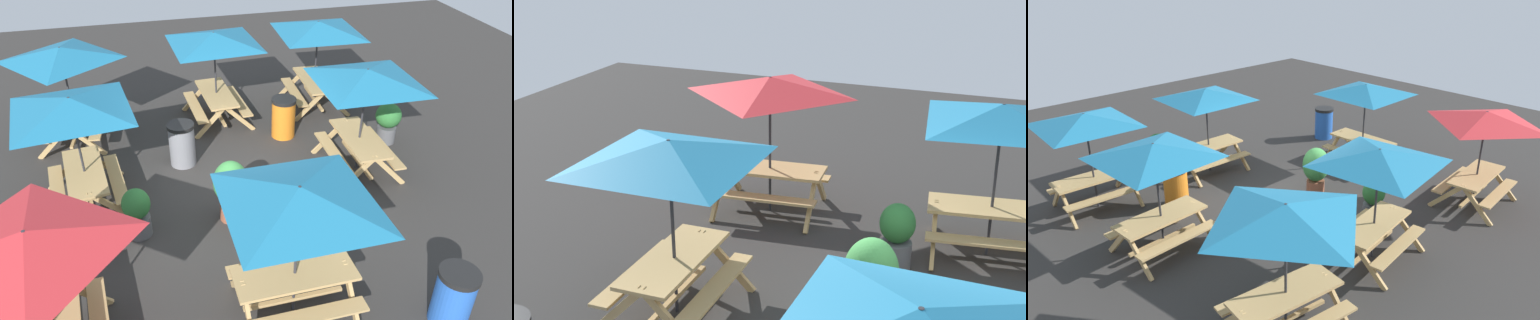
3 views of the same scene
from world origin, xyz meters
TOP-DOWN VIEW (x-y plane):
  - picnic_table_1 at (3.25, 0.23)m, footprint 2.83×2.83m
  - picnic_table_2 at (3.29, -3.11)m, footprint 2.18×2.18m
  - picnic_table_3 at (-0.27, -2.81)m, footprint 2.80×2.80m
  - potted_plant_0 at (0.91, -1.93)m, footprint 0.50×0.50m
  - potted_plant_2 at (0.87, -0.21)m, footprint 0.65×0.65m

SIDE VIEW (x-z plane):
  - potted_plant_0 at x=0.91m, z-range 0.03..1.00m
  - potted_plant_2 at x=0.87m, z-range 0.09..1.33m
  - picnic_table_1 at x=3.25m, z-range 0.82..3.16m
  - picnic_table_2 at x=3.29m, z-range 0.82..3.16m
  - picnic_table_3 at x=-0.27m, z-range 0.82..3.16m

